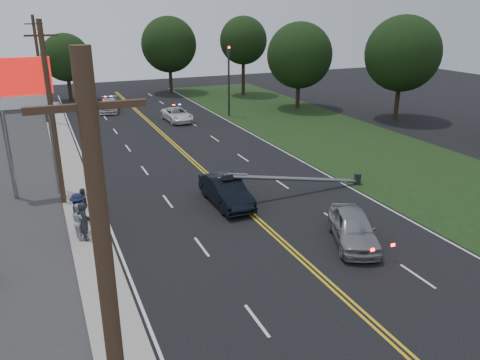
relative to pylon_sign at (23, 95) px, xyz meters
name	(u,v)px	position (x,y,z in m)	size (l,w,h in m)	color
ground	(315,272)	(10.50, -14.00, -6.00)	(120.00, 120.00, 0.00)	black
sidewalk	(83,214)	(2.10, -4.00, -5.94)	(1.80, 70.00, 0.12)	#A29C92
grass_verge	(402,164)	(24.00, -4.00, -5.99)	(12.00, 80.00, 0.01)	black
centerline_yellow	(227,192)	(10.50, -4.00, -5.99)	(0.36, 80.00, 0.00)	gold
pylon_sign	(23,95)	(0.00, 0.00, 0.00)	(3.20, 0.35, 8.00)	gray
traffic_signal	(229,75)	(18.80, 16.00, -1.79)	(0.28, 0.41, 7.05)	#2D2D30
fallen_streetlight	(304,179)	(14.69, -6.00, -5.08)	(9.36, 0.44, 1.91)	#2D2D30
utility_pole_near	(115,355)	(1.30, -22.00, -0.91)	(1.60, 0.28, 10.00)	#382619
utility_pole_mid	(52,116)	(1.30, -2.00, -0.91)	(1.60, 0.28, 10.00)	#382619
utility_pole_far	(40,70)	(1.30, 20.00, -0.91)	(1.60, 0.28, 10.00)	#382619
tree_6	(66,58)	(4.42, 31.59, -0.89)	(5.58, 5.58, 7.90)	black
tree_7	(169,45)	(17.20, 32.48, 0.18)	(7.07, 7.07, 9.72)	black
tree_8	(243,41)	(25.32, 27.11, 0.78)	(5.91, 5.91, 9.75)	black
tree_9	(300,55)	(27.33, 16.63, -0.24)	(7.05, 7.05, 9.29)	black
tree_13	(403,54)	(33.53, 7.78, 0.43)	(7.21, 7.21, 10.04)	black
crashed_sedan	(226,191)	(9.76, -5.69, -5.21)	(1.67, 4.79, 1.58)	black
waiting_sedan	(353,228)	(13.51, -12.44, -5.22)	(1.83, 4.56, 1.55)	gray
emergency_a	(177,115)	(13.16, 15.77, -5.35)	(2.16, 4.68, 1.30)	white
emergency_b	(109,105)	(7.69, 23.17, -5.30)	(1.94, 4.78, 1.39)	silver
bystander_a	(84,221)	(1.94, -7.28, -4.93)	(0.69, 0.45, 1.90)	#26262D
bystander_b	(80,221)	(1.76, -7.03, -4.99)	(0.86, 0.67, 1.77)	#BBBCC1
bystander_c	(79,213)	(1.79, -6.35, -4.87)	(1.30, 0.75, 2.02)	#171A39
bystander_d	(84,204)	(2.14, -5.05, -4.99)	(1.04, 0.43, 1.77)	#534543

